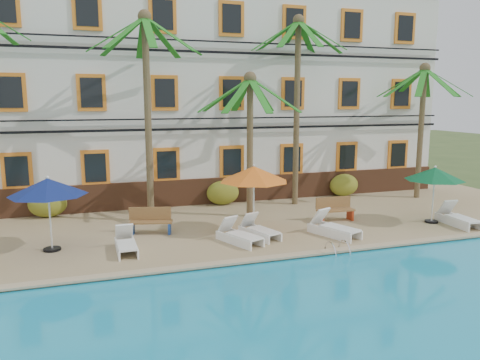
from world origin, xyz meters
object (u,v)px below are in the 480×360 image
object	(u,v)px
palm_d	(297,86)
bench_left	(151,220)
palm_e	(422,111)
lounger_d	(259,230)
lounger_f	(458,218)
umbrella_red	(254,174)
bench_right	(335,209)
umbrella_green	(435,174)
palm_c	(250,122)
lounger_b	(126,244)
lounger_c	(239,235)
lounger_e	(333,227)
palm_b	(147,89)
pool_ladder	(337,252)
umbrella_blue	(48,187)

from	to	relation	value
palm_d	bench_left	bearing A→B (deg)	-158.30
palm_e	lounger_d	world-z (taller)	palm_e
palm_e	lounger_f	size ratio (longest dim) A/B	3.38
lounger_f	umbrella_red	bearing A→B (deg)	169.13
bench_left	bench_right	xyz separation A→B (m)	(7.12, -0.47, 0.00)
palm_e	lounger_f	bearing A→B (deg)	-112.10
palm_e	umbrella_red	size ratio (longest dim) A/B	2.58
umbrella_green	bench_left	bearing A→B (deg)	169.73
umbrella_red	bench_left	bearing A→B (deg)	163.43
palm_e	umbrella_green	size ratio (longest dim) A/B	2.87
palm_c	lounger_f	distance (m)	8.78
umbrella_red	bench_left	distance (m)	4.02
lounger_b	bench_left	xyz separation A→B (m)	(1.04, 1.85, 0.21)
lounger_c	lounger_f	xyz separation A→B (m)	(8.63, -0.46, 0.01)
lounger_c	bench_right	world-z (taller)	bench_right
umbrella_green	lounger_e	bearing A→B (deg)	-175.13
lounger_d	umbrella_red	bearing A→B (deg)	87.26
palm_b	lounger_f	xyz separation A→B (m)	(11.03, -4.26, -4.83)
palm_c	bench_right	distance (m)	4.80
lounger_b	lounger_c	size ratio (longest dim) A/B	0.90
palm_c	pool_ladder	xyz separation A→B (m)	(1.07, -5.26, -3.83)
lounger_b	lounger_f	bearing A→B (deg)	-3.18
palm_b	lounger_e	size ratio (longest dim) A/B	3.94
umbrella_blue	pool_ladder	xyz separation A→B (m)	(8.51, -3.00, -2.05)
palm_e	lounger_c	bearing A→B (deg)	-157.92
palm_b	pool_ladder	world-z (taller)	palm_b
bench_right	lounger_f	bearing A→B (deg)	-26.59
palm_d	palm_c	bearing A→B (deg)	-151.63
bench_right	pool_ladder	distance (m)	4.02
umbrella_green	pool_ladder	bearing A→B (deg)	-158.73
palm_b	umbrella_blue	bearing A→B (deg)	-142.03
lounger_d	pool_ladder	distance (m)	2.93
lounger_b	bench_right	size ratio (longest dim) A/B	1.12
palm_e	palm_b	bearing A→B (deg)	-177.87
lounger_e	lounger_c	bearing A→B (deg)	176.11
lounger_f	palm_b	bearing A→B (deg)	158.88
lounger_b	pool_ladder	size ratio (longest dim) A/B	2.28
palm_b	lounger_b	xyz separation A→B (m)	(-1.25, -3.58, -4.86)
palm_b	palm_d	distance (m)	6.75
palm_c	lounger_d	xyz separation A→B (m)	(-0.69, -2.94, -3.57)
umbrella_red	lounger_c	xyz separation A→B (m)	(-0.90, -1.02, -1.85)
palm_b	bench_right	world-z (taller)	palm_b
umbrella_blue	lounger_b	distance (m)	2.98
umbrella_green	lounger_d	world-z (taller)	umbrella_green
umbrella_red	palm_d	bearing A→B (deg)	48.28
palm_b	bench_left	world-z (taller)	palm_b
umbrella_blue	umbrella_red	world-z (taller)	umbrella_red
palm_d	palm_b	bearing A→B (deg)	-171.39
umbrella_blue	umbrella_green	size ratio (longest dim) A/B	1.07
bench_left	lounger_f	bearing A→B (deg)	-12.68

